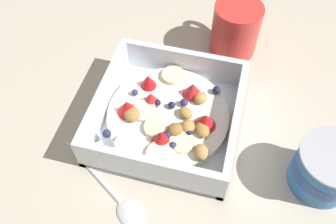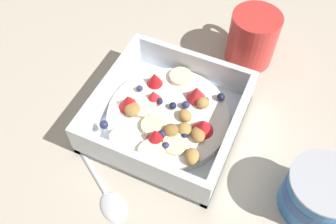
% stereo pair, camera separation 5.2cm
% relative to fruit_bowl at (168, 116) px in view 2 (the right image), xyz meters
% --- Properties ---
extents(ground_plane, '(2.40, 2.40, 0.00)m').
position_rel_fruit_bowl_xyz_m(ground_plane, '(0.02, -0.01, -0.02)').
color(ground_plane, beige).
extents(fruit_bowl, '(0.20, 0.20, 0.06)m').
position_rel_fruit_bowl_xyz_m(fruit_bowl, '(0.00, 0.00, 0.00)').
color(fruit_bowl, white).
rests_on(fruit_bowl, ground).
extents(spoon, '(0.11, 0.16, 0.01)m').
position_rel_fruit_bowl_xyz_m(spoon, '(0.13, -0.03, -0.02)').
color(spoon, silver).
rests_on(spoon, ground).
extents(yogurt_cup, '(0.09, 0.09, 0.07)m').
position_rel_fruit_bowl_xyz_m(yogurt_cup, '(0.04, 0.22, 0.02)').
color(yogurt_cup, '#3370B7').
rests_on(yogurt_cup, ground).
extents(coffee_mug, '(0.10, 0.09, 0.09)m').
position_rel_fruit_bowl_xyz_m(coffee_mug, '(-0.19, 0.07, 0.02)').
color(coffee_mug, red).
rests_on(coffee_mug, ground).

